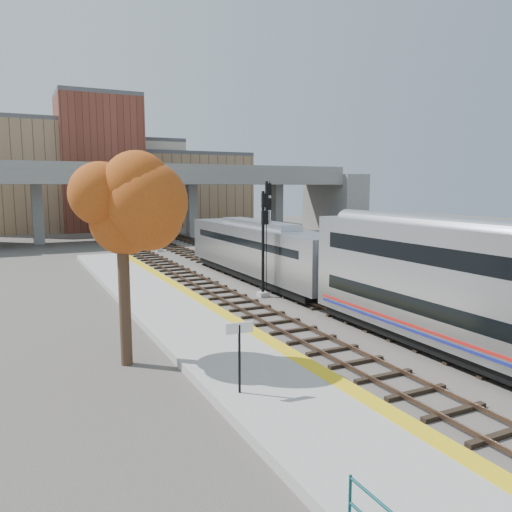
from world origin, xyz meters
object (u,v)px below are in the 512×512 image
locomotive (258,250)px  signal_mast_near (263,247)px  car_b (321,243)px  car_c (316,238)px  car_a (288,246)px  signal_mast_far (159,221)px  tree (121,207)px  signal_mast_mid (267,228)px

locomotive → signal_mast_near: size_ratio=2.93×
car_b → car_c: 4.04m
car_a → signal_mast_far: bearing=133.9°
locomotive → tree: size_ratio=2.34×
car_b → locomotive: bearing=-176.4°
locomotive → car_b: size_ratio=5.00×
tree → car_a: (21.98, 26.02, -5.42)m
car_a → signal_mast_near: bearing=-142.8°
signal_mast_near → signal_mast_far: bearing=90.0°
car_a → car_c: bearing=15.8°
signal_mast_far → tree: tree is taller
signal_mast_mid → tree: 21.20m
car_a → car_c: (6.33, 4.42, 0.09)m
car_b → car_c: car_c is taller
locomotive → car_a: bearing=52.8°
locomotive → tree: bearing=-132.9°
locomotive → car_a: size_ratio=5.63×
locomotive → car_c: locomotive is taller
signal_mast_near → car_b: signal_mast_near is taller
signal_mast_near → car_c: (18.27, 22.30, -2.41)m
car_b → tree: bearing=-174.7°
car_c → tree: bearing=-126.6°
locomotive → signal_mast_mid: bearing=51.7°
signal_mast_near → car_c: 28.93m
tree → car_c: tree is taller
signal_mast_near → locomotive: bearing=66.9°
locomotive → signal_mast_mid: size_ratio=2.66×
car_a → car_b: size_ratio=0.89×
car_a → tree: bearing=-149.3°
car_a → locomotive: bearing=-146.3°
signal_mast_near → signal_mast_far: (-0.00, 23.97, 0.04)m
car_b → car_a: bearing=149.5°
signal_mast_mid → car_c: signal_mast_mid is taller
car_c → signal_mast_mid: bearing=-127.4°
locomotive → car_c: size_ratio=4.16×
signal_mast_near → signal_mast_mid: size_ratio=0.91×
signal_mast_mid → tree: size_ratio=0.88×
tree → signal_mast_near: bearing=39.1°
car_b → signal_mast_near: bearing=-171.5°
locomotive → signal_mast_near: bearing=-113.1°
signal_mast_far → car_a: 13.65m
tree → car_c: 41.91m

